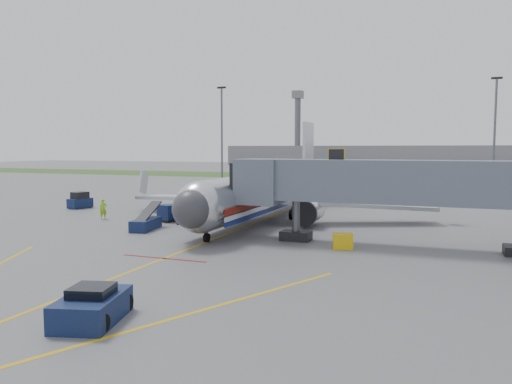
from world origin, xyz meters
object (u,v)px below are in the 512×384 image
(pushback_tug, at_px, (92,307))
(baggage_tug, at_px, (80,201))
(airliner, at_px, (267,192))
(ramp_worker, at_px, (103,209))
(belt_loader, at_px, (146,223))

(pushback_tug, distance_m, baggage_tug, 40.46)
(airliner, relative_size, ramp_worker, 18.07)
(airliner, height_order, ramp_worker, airliner)
(pushback_tug, bearing_deg, ramp_worker, 126.98)
(airliner, xyz_separation_m, baggage_tug, (-23.09, 0.38, -1.81))
(airliner, relative_size, belt_loader, 7.66)
(baggage_tug, xyz_separation_m, ramp_worker, (8.29, -6.49, 0.15))
(belt_loader, bearing_deg, baggage_tug, 146.45)
(airliner, bearing_deg, ramp_worker, -157.56)
(pushback_tug, height_order, baggage_tug, baggage_tug)
(pushback_tug, xyz_separation_m, belt_loader, (-10.68, 20.15, -0.06))
(pushback_tug, height_order, ramp_worker, ramp_worker)
(belt_loader, relative_size, ramp_worker, 2.36)
(pushback_tug, height_order, belt_loader, belt_loader)
(pushback_tug, bearing_deg, belt_loader, 117.93)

